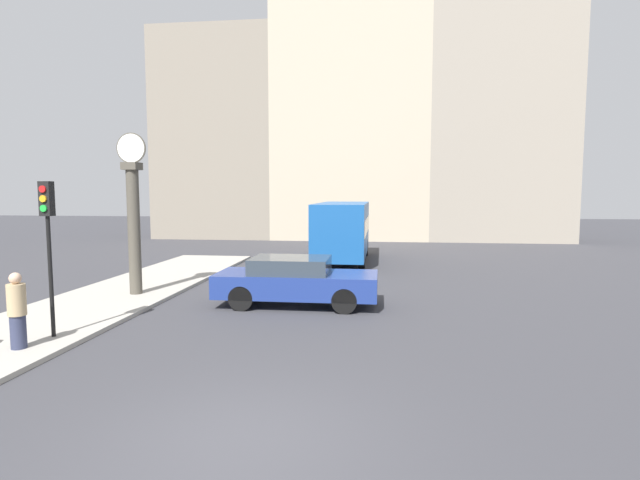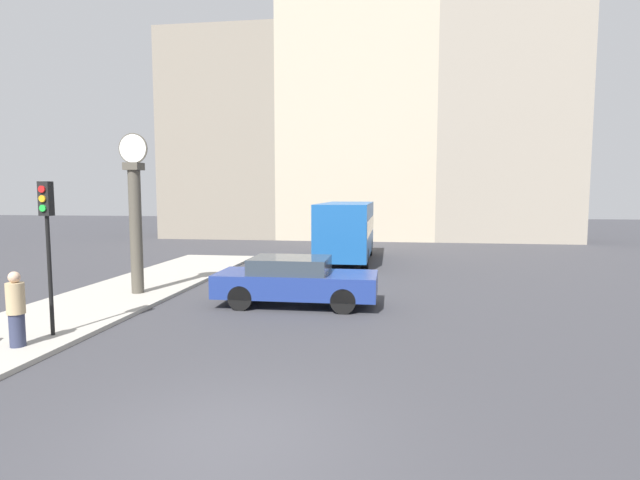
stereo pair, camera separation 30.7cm
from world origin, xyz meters
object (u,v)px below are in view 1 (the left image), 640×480
at_px(street_clock, 134,218).
at_px(pedestrian_tan_coat, 17,311).
at_px(sedan_car, 296,281).
at_px(traffic_light_near, 48,226).
at_px(bus_distant, 343,228).

relative_size(street_clock, pedestrian_tan_coat, 3.19).
height_order(sedan_car, pedestrian_tan_coat, pedestrian_tan_coat).
xyz_separation_m(sedan_car, street_clock, (-5.29, 0.55, 1.80)).
xyz_separation_m(traffic_light_near, pedestrian_tan_coat, (-0.16, -0.88, -1.71)).
bearing_deg(street_clock, traffic_light_near, -84.26).
bearing_deg(pedestrian_tan_coat, traffic_light_near, 79.70).
relative_size(sedan_car, bus_distant, 0.65).
xyz_separation_m(street_clock, pedestrian_tan_coat, (0.32, -5.64, -1.63)).
bearing_deg(sedan_car, pedestrian_tan_coat, -134.31).
height_order(street_clock, pedestrian_tan_coat, street_clock).
bearing_deg(street_clock, sedan_car, -5.94).
bearing_deg(sedan_car, street_clock, 174.06).
distance_m(traffic_light_near, street_clock, 4.79).
relative_size(bus_distant, street_clock, 1.44).
distance_m(traffic_light_near, pedestrian_tan_coat, 1.93).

